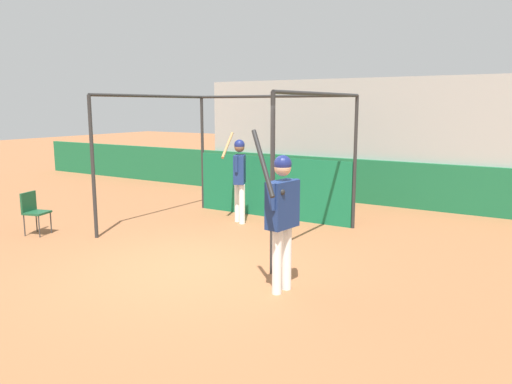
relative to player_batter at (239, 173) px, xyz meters
name	(u,v)px	position (x,y,z in m)	size (l,w,h in m)	color
ground_plane	(192,268)	(1.07, -2.93, -1.09)	(60.00, 60.00, 0.00)	#935B38
outfield_wall	(348,180)	(1.07, 3.49, -0.52)	(24.00, 0.12, 1.14)	#196038
bleacher_section	(375,136)	(1.07, 5.55, 0.52)	(8.70, 4.00, 3.22)	#9E9E99
batting_cage	(259,169)	(0.32, 0.30, 0.07)	(3.97, 3.39, 2.73)	#282828
player_batter	(239,173)	(0.00, 0.00, 0.00)	(0.70, 0.71, 1.92)	white
player_waiting	(282,209)	(2.75, -3.07, 0.06)	(0.53, 0.86, 2.20)	white
folding_chair	(33,209)	(-2.86, -2.97, -0.57)	(0.49, 0.49, 0.84)	#194C2D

